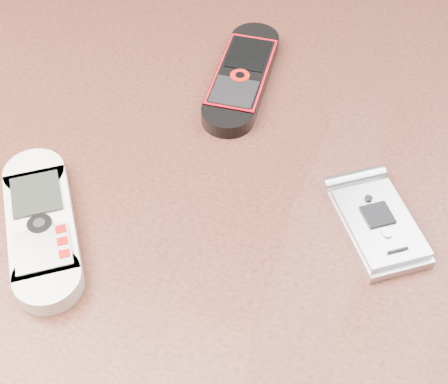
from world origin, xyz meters
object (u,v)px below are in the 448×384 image
(nokia_white, at_px, (41,224))
(motorola_razr, at_px, (378,223))
(nokia_black_red, at_px, (242,76))
(table, at_px, (219,274))

(nokia_white, relative_size, motorola_razr, 1.51)
(motorola_razr, bearing_deg, nokia_white, 164.39)
(motorola_razr, bearing_deg, nokia_black_red, 104.07)
(table, distance_m, nokia_white, 0.17)
(nokia_white, xyz_separation_m, motorola_razr, (0.23, 0.07, -0.00))
(nokia_black_red, height_order, motorola_razr, same)
(table, xyz_separation_m, nokia_black_red, (-0.02, 0.13, 0.11))
(table, distance_m, motorola_razr, 0.16)
(nokia_white, distance_m, nokia_black_red, 0.22)
(nokia_white, height_order, nokia_black_red, nokia_white)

